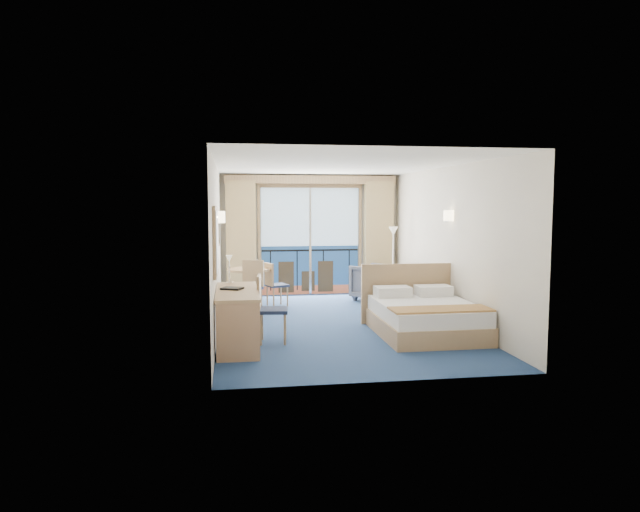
{
  "coord_description": "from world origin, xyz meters",
  "views": [
    {
      "loc": [
        -1.76,
        -9.5,
        2.07
      ],
      "look_at": [
        -0.25,
        0.2,
        1.15
      ],
      "focal_mm": 32.0,
      "sensor_mm": 36.0,
      "label": 1
    }
  ],
  "objects_px": {
    "table_chair_a": "(274,282)",
    "floor_lamp": "(393,244)",
    "nightstand": "(426,300)",
    "desk": "(238,322)",
    "round_table": "(250,278)",
    "desk_chair": "(267,305)",
    "bed": "(425,316)",
    "armchair": "(376,282)",
    "table_chair_b": "(251,284)"
  },
  "relations": [
    {
      "from": "table_chair_a",
      "to": "floor_lamp",
      "type": "bearing_deg",
      "value": -100.34
    },
    {
      "from": "nightstand",
      "to": "desk",
      "type": "relative_size",
      "value": 0.33
    },
    {
      "from": "desk",
      "to": "round_table",
      "type": "bearing_deg",
      "value": 85.58
    },
    {
      "from": "desk",
      "to": "round_table",
      "type": "xyz_separation_m",
      "value": [
        0.27,
        3.55,
        0.13
      ]
    },
    {
      "from": "nightstand",
      "to": "desk_chair",
      "type": "distance_m",
      "value": 3.42
    },
    {
      "from": "bed",
      "to": "armchair",
      "type": "distance_m",
      "value": 3.16
    },
    {
      "from": "floor_lamp",
      "to": "desk",
      "type": "height_order",
      "value": "floor_lamp"
    },
    {
      "from": "table_chair_a",
      "to": "table_chair_b",
      "type": "height_order",
      "value": "table_chair_b"
    },
    {
      "from": "table_chair_a",
      "to": "table_chair_b",
      "type": "xyz_separation_m",
      "value": [
        -0.48,
        -0.64,
        0.07
      ]
    },
    {
      "from": "armchair",
      "to": "table_chair_a",
      "type": "bearing_deg",
      "value": -30.02
    },
    {
      "from": "desk",
      "to": "desk_chair",
      "type": "relative_size",
      "value": 1.73
    },
    {
      "from": "table_chair_a",
      "to": "table_chair_b",
      "type": "relative_size",
      "value": 0.88
    },
    {
      "from": "armchair",
      "to": "floor_lamp",
      "type": "distance_m",
      "value": 0.9
    },
    {
      "from": "armchair",
      "to": "round_table",
      "type": "bearing_deg",
      "value": -31.48
    },
    {
      "from": "desk_chair",
      "to": "table_chair_b",
      "type": "height_order",
      "value": "desk_chair"
    },
    {
      "from": "desk_chair",
      "to": "armchair",
      "type": "bearing_deg",
      "value": -31.07
    },
    {
      "from": "bed",
      "to": "desk",
      "type": "bearing_deg",
      "value": -165.38
    },
    {
      "from": "bed",
      "to": "nightstand",
      "type": "xyz_separation_m",
      "value": [
        0.52,
        1.44,
        0.0
      ]
    },
    {
      "from": "nightstand",
      "to": "table_chair_b",
      "type": "xyz_separation_m",
      "value": [
        -3.17,
        0.72,
        0.27
      ]
    },
    {
      "from": "floor_lamp",
      "to": "desk",
      "type": "bearing_deg",
      "value": -129.67
    },
    {
      "from": "desk_chair",
      "to": "round_table",
      "type": "bearing_deg",
      "value": 9.23
    },
    {
      "from": "bed",
      "to": "floor_lamp",
      "type": "xyz_separation_m",
      "value": [
        0.43,
        3.28,
        0.89
      ]
    },
    {
      "from": "bed",
      "to": "desk",
      "type": "relative_size",
      "value": 1.11
    },
    {
      "from": "floor_lamp",
      "to": "table_chair_a",
      "type": "xyz_separation_m",
      "value": [
        -2.6,
        -0.48,
        -0.69
      ]
    },
    {
      "from": "bed",
      "to": "armchair",
      "type": "relative_size",
      "value": 2.28
    },
    {
      "from": "round_table",
      "to": "table_chair_a",
      "type": "height_order",
      "value": "table_chair_a"
    },
    {
      "from": "bed",
      "to": "round_table",
      "type": "height_order",
      "value": "bed"
    },
    {
      "from": "armchair",
      "to": "floor_lamp",
      "type": "bearing_deg",
      "value": 157.26
    },
    {
      "from": "nightstand",
      "to": "desk_chair",
      "type": "height_order",
      "value": "desk_chair"
    },
    {
      "from": "bed",
      "to": "desk_chair",
      "type": "height_order",
      "value": "bed"
    },
    {
      "from": "round_table",
      "to": "table_chair_b",
      "type": "relative_size",
      "value": 0.87
    },
    {
      "from": "desk_chair",
      "to": "table_chair_a",
      "type": "distance_m",
      "value": 2.97
    },
    {
      "from": "desk",
      "to": "table_chair_a",
      "type": "xyz_separation_m",
      "value": [
        0.75,
        3.56,
        0.04
      ]
    },
    {
      "from": "desk_chair",
      "to": "table_chair_b",
      "type": "relative_size",
      "value": 1.01
    },
    {
      "from": "armchair",
      "to": "table_chair_b",
      "type": "height_order",
      "value": "table_chair_b"
    },
    {
      "from": "bed",
      "to": "round_table",
      "type": "bearing_deg",
      "value": 133.54
    },
    {
      "from": "table_chair_a",
      "to": "bed",
      "type": "bearing_deg",
      "value": -163.09
    },
    {
      "from": "armchair",
      "to": "desk_chair",
      "type": "bearing_deg",
      "value": 13.49
    },
    {
      "from": "bed",
      "to": "desk_chair",
      "type": "relative_size",
      "value": 1.93
    },
    {
      "from": "desk_chair",
      "to": "table_chair_b",
      "type": "bearing_deg",
      "value": 10.08
    },
    {
      "from": "table_chair_b",
      "to": "desk_chair",
      "type": "bearing_deg",
      "value": -60.04
    },
    {
      "from": "floor_lamp",
      "to": "table_chair_a",
      "type": "relative_size",
      "value": 1.78
    },
    {
      "from": "bed",
      "to": "nightstand",
      "type": "bearing_deg",
      "value": 70.0
    },
    {
      "from": "nightstand",
      "to": "armchair",
      "type": "distance_m",
      "value": 1.79
    },
    {
      "from": "nightstand",
      "to": "desk_chair",
      "type": "bearing_deg",
      "value": -152.11
    },
    {
      "from": "table_chair_a",
      "to": "table_chair_b",
      "type": "bearing_deg",
      "value": 122.22
    },
    {
      "from": "desk_chair",
      "to": "round_table",
      "type": "xyz_separation_m",
      "value": [
        -0.16,
        2.94,
        0.02
      ]
    },
    {
      "from": "desk",
      "to": "round_table",
      "type": "relative_size",
      "value": 2.03
    },
    {
      "from": "nightstand",
      "to": "desk_chair",
      "type": "xyz_separation_m",
      "value": [
        -3.01,
        -1.59,
        0.28
      ]
    },
    {
      "from": "desk_chair",
      "to": "table_chair_b",
      "type": "xyz_separation_m",
      "value": [
        -0.16,
        2.31,
        -0.01
      ]
    }
  ]
}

